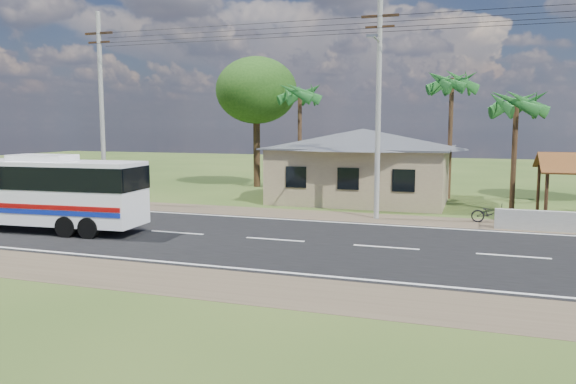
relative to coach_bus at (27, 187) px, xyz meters
name	(u,v)px	position (x,y,z in m)	size (l,w,h in m)	color
ground	(275,240)	(11.12, 1.46, -1.92)	(120.00, 120.00, 0.00)	#284117
road	(275,240)	(11.12, 1.46, -1.91)	(120.00, 16.00, 0.03)	black
house	(363,157)	(12.12, 14.45, 0.72)	(12.40, 10.00, 5.00)	tan
utility_poles	(372,102)	(13.78, 7.94, 3.85)	(32.80, 2.22, 11.00)	#9E9E99
palm_near	(517,104)	(20.62, 12.46, 3.79)	(2.80, 2.80, 6.70)	#47301E
palm_mid	(452,84)	(17.12, 16.96, 5.24)	(2.80, 2.80, 8.20)	#47301E
palm_far	(300,95)	(7.12, 17.46, 4.76)	(2.80, 2.80, 7.70)	#47301E
tree_behind_house	(256,91)	(3.12, 19.46, 5.19)	(6.00, 6.00, 9.61)	#47301E
coach_bus	(27,187)	(0.00, 0.00, 0.00)	(10.95, 3.03, 3.36)	white
motorcycle	(491,213)	(19.48, 8.45, -1.45)	(0.62, 1.78, 0.93)	black
small_car	(78,200)	(-1.31, 4.87, -1.26)	(1.57, 3.89, 1.33)	#303033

